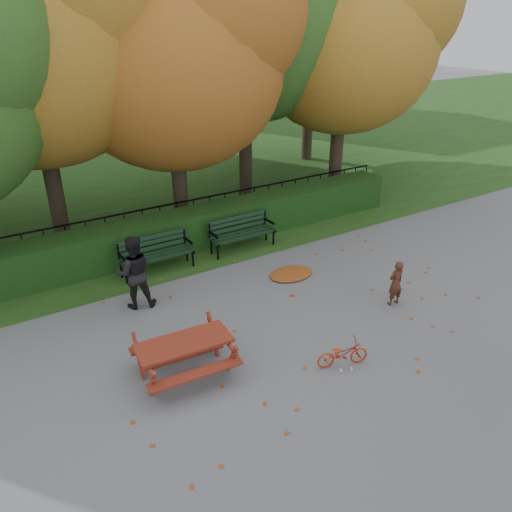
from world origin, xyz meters
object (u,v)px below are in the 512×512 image
tree_b (42,27)px  tree_e (358,34)px  bench_left (155,251)px  picnic_table (184,349)px  tree_c (186,50)px  child (396,283)px  bicycle (343,354)px  tree_d (260,1)px  tree_g (323,21)px  bench_right (241,230)px  adult (134,272)px

tree_b → tree_e: tree_b is taller
bench_left → picnic_table: bearing=-104.5°
tree_b → tree_c: bearing=-13.5°
picnic_table → child: size_ratio=1.67×
tree_c → child: size_ratio=7.76×
bicycle → picnic_table: bearing=81.0°
tree_d → tree_e: (2.64, -1.46, -0.90)m
tree_c → bench_left: tree_c is taller
tree_b → tree_d: size_ratio=0.92×
tree_c → tree_g: (7.50, 3.80, 0.55)m
bench_right → bicycle: bench_right is taller
picnic_table → bicycle: size_ratio=1.80×
bench_left → adult: (-0.96, -1.33, 0.30)m
child → adult: 5.55m
tree_g → bicycle: (-8.16, -11.26, -5.12)m
tree_d → bench_right: tree_d is taller
tree_c → bicycle: tree_c is taller
child → bench_left: bearing=-45.7°
bench_right → child: child is taller
tree_b → child: bearing=-55.7°
tree_e → tree_g: 4.39m
tree_c → bicycle: (-0.66, -7.46, -4.57)m
tree_e → picnic_table: 11.63m
tree_c → bicycle: bearing=-95.1°
adult → bicycle: size_ratio=1.71×
tree_b → adult: (0.18, -4.37, -4.59)m
tree_c → tree_e: tree_e is taller
adult → tree_c: bearing=-114.6°
tree_b → tree_c: size_ratio=1.10×
child → adult: (-4.75, 2.86, 0.30)m
bench_left → tree_e: bearing=14.8°
tree_c → tree_d: 3.50m
bench_right → adult: size_ratio=1.10×
tree_e → tree_d: bearing=151.1°
tree_e → tree_c: bearing=178.1°
tree_e → adult: bearing=-158.9°
bench_right → tree_g: bearing=40.0°
bench_left → bicycle: (1.47, -5.20, -0.27)m
tree_d → bicycle: size_ratio=10.02×
adult → tree_g: bearing=-128.9°
bench_right → tree_b: bearing=139.3°
tree_b → bench_left: bearing=-69.4°
child → bench_right: bearing=-69.5°
tree_g → bench_right: size_ratio=4.75×
tree_b → child: size_ratio=8.53×
bench_left → bench_right: bearing=0.0°
tree_g → bench_right: 10.61m
tree_c → picnic_table: size_ratio=4.66×
bench_left → child: 5.65m
tree_d → tree_e: bearing=-28.9°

